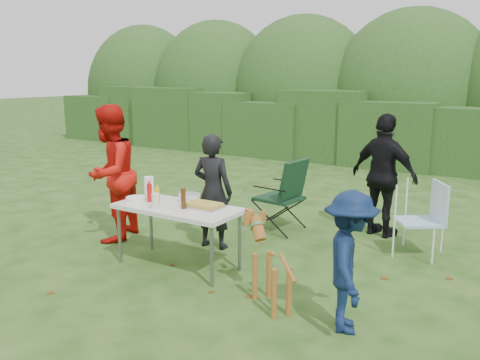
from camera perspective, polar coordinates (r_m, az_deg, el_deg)
The scene contains 20 objects.
ground at distance 6.17m, azimuth -4.90°, elevation -9.61°, with size 80.00×80.00×0.00m, color #1E4211.
hedge_row at distance 13.11m, azimuth 16.66°, elevation 5.23°, with size 22.00×1.40×1.70m, color #23471C.
shrub_backdrop at distance 14.60m, azimuth 18.57°, elevation 8.69°, with size 20.00×2.60×3.20m, color #3D6628.
folding_table at distance 5.98m, azimuth -7.01°, elevation -3.43°, with size 1.50×0.70×0.74m.
person_cook at distance 6.60m, azimuth -3.06°, elevation -1.28°, with size 0.55×0.36×1.51m, color black.
person_red_jacket at distance 7.10m, azimuth -14.35°, elevation 0.72°, with size 0.90×0.70×1.86m, color red.
person_black_puffy at distance 7.33m, azimuth 15.86°, elevation 0.47°, with size 1.01×0.42×1.73m, color black.
child at distance 4.60m, azimuth 12.22°, elevation -8.99°, with size 0.82×0.47×1.27m, color #0C1C3F.
dog at distance 5.00m, azimuth 3.57°, elevation -9.67°, with size 0.89×0.36×0.84m, color #965A24, non-canonical shape.
camping_chair at distance 7.41m, azimuth 4.41°, elevation -1.55°, with size 0.67×0.67×1.08m, color #13331D, non-canonical shape.
lawn_chair at distance 6.77m, azimuth 19.49°, elevation -4.10°, with size 0.56×0.56×0.95m, color teal, non-canonical shape.
food_tray at distance 5.87m, azimuth -4.13°, elevation -3.01°, with size 0.45×0.30×0.02m, color #B7B7BA.
focaccia_bread at distance 5.87m, azimuth -4.13°, elevation -2.75°, with size 0.40×0.26×0.04m, color gold.
mustard_bottle at distance 6.04m, azimuth -9.27°, elevation -1.84°, with size 0.06×0.06×0.20m, color gold.
ketchup_bottle at distance 6.19m, azimuth -10.13°, elevation -1.43°, with size 0.06×0.06×0.22m, color red.
beer_bottle at distance 5.82m, azimuth -6.38°, elevation -2.07°, with size 0.06×0.06×0.24m, color #47230F.
paper_towel_roll at distance 6.42m, azimuth -10.17°, elevation -0.78°, with size 0.12×0.12×0.26m, color white.
cup_stack at distance 5.86m, azimuth -9.50°, elevation -2.37°, with size 0.08×0.08×0.18m, color white.
pasta_bowl at distance 6.13m, azimuth -5.71°, elevation -2.02°, with size 0.26×0.26×0.10m, color silver.
plate_stack at distance 6.29m, azimuth -11.61°, elevation -2.09°, with size 0.24×0.24×0.05m, color white.
Camera 1 is at (3.49, -4.56, 2.26)m, focal length 38.00 mm.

